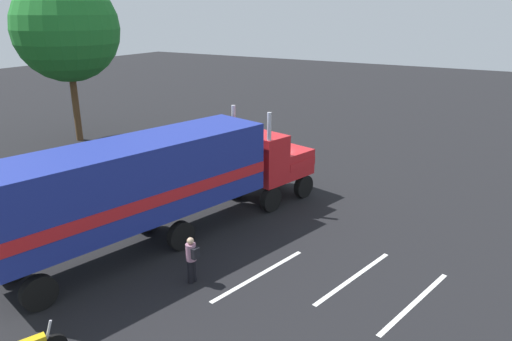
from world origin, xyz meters
TOP-DOWN VIEW (x-y plane):
  - ground_plane at (0.00, 0.00)m, footprint 120.00×120.00m
  - lane_stripe_near at (-6.00, -3.50)m, footprint 4.33×1.13m
  - lane_stripe_mid at (-4.51, -6.32)m, footprint 4.32×1.15m
  - lane_stripe_far at (-4.91, -8.43)m, footprint 4.32×1.16m
  - semi_truck at (-5.49, 1.02)m, footprint 14.33×5.89m
  - person_bystander at (-7.48, -1.82)m, footprint 0.34×0.46m
  - tree_left at (2.76, 15.96)m, footprint 6.71×6.71m

SIDE VIEW (x-z plane):
  - ground_plane at x=0.00m, z-range 0.00..0.00m
  - lane_stripe_near at x=-6.00m, z-range 0.00..0.01m
  - lane_stripe_mid at x=-4.51m, z-range 0.00..0.01m
  - lane_stripe_far at x=-4.91m, z-range 0.00..0.01m
  - person_bystander at x=-7.48m, z-range 0.08..1.71m
  - semi_truck at x=-5.49m, z-range 0.27..4.77m
  - tree_left at x=2.76m, z-range 1.99..12.71m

